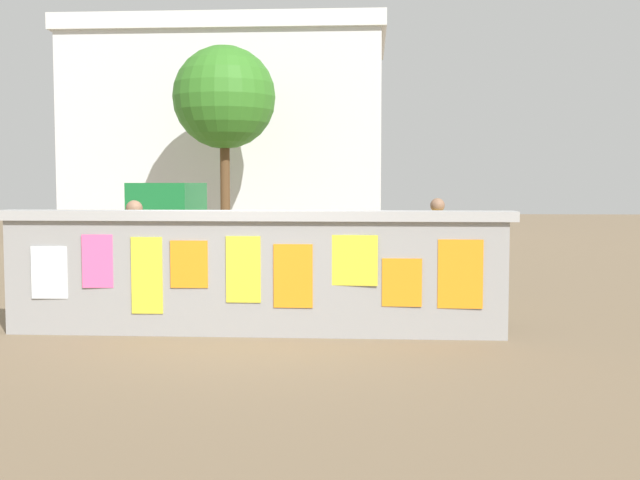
% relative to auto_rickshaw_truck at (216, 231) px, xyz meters
% --- Properties ---
extents(ground, '(60.00, 60.00, 0.00)m').
position_rel_auto_rickshaw_truck_xyz_m(ground, '(1.66, 1.89, -0.90)').
color(ground, '#7A664C').
extents(poster_wall, '(6.26, 0.42, 1.52)m').
position_rel_auto_rickshaw_truck_xyz_m(poster_wall, '(1.67, -6.11, -0.12)').
color(poster_wall, gray).
rests_on(poster_wall, ground).
extents(auto_rickshaw_truck, '(3.71, 1.78, 1.85)m').
position_rel_auto_rickshaw_truck_xyz_m(auto_rickshaw_truck, '(0.00, 0.00, 0.00)').
color(auto_rickshaw_truck, black).
rests_on(auto_rickshaw_truck, ground).
extents(motorcycle, '(1.90, 0.56, 0.87)m').
position_rel_auto_rickshaw_truck_xyz_m(motorcycle, '(2.28, -2.77, -0.44)').
color(motorcycle, black).
rests_on(motorcycle, ground).
extents(bicycle_near, '(1.70, 0.44, 0.95)m').
position_rel_auto_rickshaw_truck_xyz_m(bicycle_near, '(0.98, -4.33, -0.54)').
color(bicycle_near, black).
rests_on(bicycle_near, ground).
extents(bicycle_far, '(1.69, 0.48, 0.95)m').
position_rel_auto_rickshaw_truck_xyz_m(bicycle_far, '(3.60, -4.93, -0.54)').
color(bicycle_far, black).
rests_on(bicycle_far, ground).
extents(person_walking, '(0.39, 0.39, 1.62)m').
position_rel_auto_rickshaw_truck_xyz_m(person_walking, '(4.09, -3.49, 0.09)').
color(person_walking, yellow).
rests_on(person_walking, ground).
extents(person_bystander, '(0.45, 0.45, 1.62)m').
position_rel_auto_rickshaw_truck_xyz_m(person_bystander, '(-0.04, -5.28, 0.09)').
color(person_bystander, '#BF6626').
rests_on(person_bystander, ground).
extents(tree_roadside, '(2.78, 2.78, 5.55)m').
position_rel_auto_rickshaw_truck_xyz_m(tree_roadside, '(-0.88, 5.78, 3.24)').
color(tree_roadside, brown).
rests_on(tree_roadside, ground).
extents(building_background, '(10.32, 6.63, 7.01)m').
position_rel_auto_rickshaw_truck_xyz_m(building_background, '(-1.62, 11.49, 2.62)').
color(building_background, silver).
rests_on(building_background, ground).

